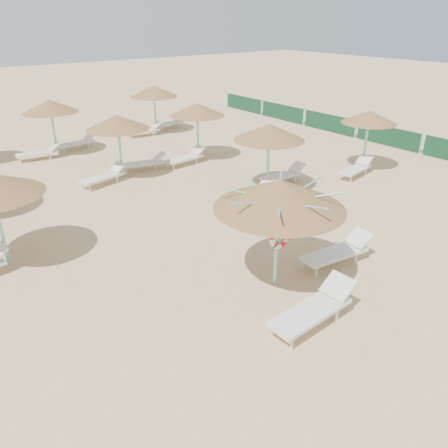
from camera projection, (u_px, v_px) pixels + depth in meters
ground at (274, 281)px, 11.59m from camera, size 120.00×120.00×0.00m
main_palapa at (280, 195)px, 10.40m from camera, size 3.22×3.22×2.89m
lounger_main_a at (315, 308)px, 9.85m from camera, size 2.36×0.81×0.85m
lounger_main_b at (338, 251)px, 12.27m from camera, size 2.24×0.93×0.79m
palapa_field at (122, 122)px, 18.33m from camera, size 18.60×14.46×2.71m
windbreak_fence at (330, 123)px, 26.18m from camera, size 0.08×19.84×1.10m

